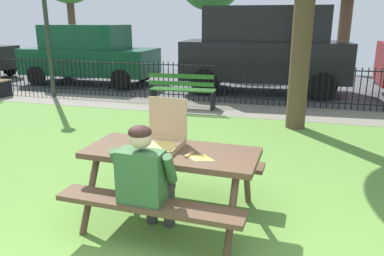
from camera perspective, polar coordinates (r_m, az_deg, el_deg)
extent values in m
cube|color=#6A9C41|center=(4.29, 1.75, -12.71)|extent=(28.00, 11.37, 0.02)
cube|color=gray|center=(8.92, 9.50, 2.59)|extent=(28.00, 1.40, 0.01)
cube|color=#515154|center=(12.72, 11.50, 6.54)|extent=(28.00, 6.38, 0.01)
cube|color=brown|center=(3.86, -3.24, -3.85)|extent=(1.83, 0.83, 0.06)
cube|color=brown|center=(3.48, -6.76, -11.72)|extent=(1.81, 0.35, 0.05)
cube|color=brown|center=(4.50, -0.43, -4.95)|extent=(1.81, 0.35, 0.05)
cylinder|color=brown|center=(3.99, -15.43, -9.75)|extent=(0.09, 0.44, 0.74)
cylinder|color=brown|center=(4.64, -9.89, -5.63)|extent=(0.09, 0.44, 0.74)
cylinder|color=brown|center=(3.47, 6.09, -13.36)|extent=(0.09, 0.44, 0.74)
cylinder|color=brown|center=(4.20, 8.45, -7.96)|extent=(0.09, 0.44, 0.74)
cube|color=tan|center=(3.92, -5.02, -3.01)|extent=(0.47, 0.47, 0.01)
cube|color=silver|center=(3.92, -5.03, -2.92)|extent=(0.44, 0.44, 0.00)
cube|color=tan|center=(3.73, -6.41, -3.63)|extent=(0.44, 0.04, 0.04)
cube|color=tan|center=(4.10, -3.79, -1.71)|extent=(0.44, 0.04, 0.04)
cube|color=tan|center=(4.00, -7.85, -2.28)|extent=(0.04, 0.44, 0.04)
cube|color=tan|center=(3.83, -2.09, -2.98)|extent=(0.04, 0.44, 0.04)
cube|color=tan|center=(4.04, -3.76, 1.64)|extent=(0.44, 0.04, 0.44)
cylinder|color=tan|center=(3.92, -5.03, -2.85)|extent=(0.38, 0.38, 0.01)
cylinder|color=#E9D064|center=(3.91, -5.03, -2.75)|extent=(0.35, 0.35, 0.00)
pyramid|color=#E5CC4B|center=(3.64, 1.20, -4.52)|extent=(0.27, 0.20, 0.01)
cube|color=tan|center=(3.69, -0.46, -4.14)|extent=(0.07, 0.16, 0.02)
cylinder|color=#3B3B3B|center=(3.98, -6.26, -11.49)|extent=(0.12, 0.12, 0.44)
cylinder|color=#3B3B3B|center=(3.70, -7.71, -9.47)|extent=(0.17, 0.43, 0.15)
cylinder|color=#3B3B3B|center=(3.91, -3.52, -11.96)|extent=(0.12, 0.12, 0.44)
cylinder|color=#3B3B3B|center=(3.62, -4.81, -9.95)|extent=(0.17, 0.43, 0.15)
cube|color=#386638|center=(3.39, -7.85, -7.66)|extent=(0.43, 0.24, 0.52)
cylinder|color=#386638|center=(3.50, -11.42, -5.18)|extent=(0.10, 0.21, 0.31)
cylinder|color=#386638|center=(3.29, -3.43, -6.29)|extent=(0.10, 0.21, 0.31)
sphere|color=beige|center=(3.27, -7.95, -1.43)|extent=(0.21, 0.21, 0.21)
ellipsoid|color=#38211C|center=(3.25, -8.06, -0.64)|extent=(0.21, 0.20, 0.12)
cylinder|color=black|center=(9.44, 10.26, 9.15)|extent=(22.54, 0.03, 0.03)
cylinder|color=black|center=(9.57, 10.02, 4.46)|extent=(22.54, 0.03, 0.03)
cylinder|color=black|center=(12.87, -27.49, 7.49)|extent=(0.02, 0.02, 1.03)
cylinder|color=black|center=(12.78, -27.03, 7.50)|extent=(0.02, 0.02, 1.03)
cylinder|color=black|center=(12.68, -26.56, 7.51)|extent=(0.02, 0.02, 1.03)
cylinder|color=black|center=(12.59, -26.08, 7.52)|extent=(0.02, 0.02, 1.03)
cylinder|color=black|center=(12.50, -25.59, 7.52)|extent=(0.02, 0.02, 1.03)
cylinder|color=black|center=(12.41, -25.10, 7.53)|extent=(0.02, 0.02, 1.03)
cylinder|color=black|center=(12.32, -24.59, 7.54)|extent=(0.02, 0.02, 1.03)
cylinder|color=black|center=(12.23, -24.09, 7.54)|extent=(0.02, 0.02, 1.03)
cylinder|color=black|center=(12.14, -23.57, 7.55)|extent=(0.02, 0.02, 1.03)
cylinder|color=black|center=(12.05, -23.05, 7.55)|extent=(0.02, 0.02, 1.03)
cylinder|color=black|center=(11.97, -22.52, 7.55)|extent=(0.02, 0.02, 1.03)
cylinder|color=black|center=(11.88, -21.98, 7.56)|extent=(0.02, 0.02, 1.03)
cylinder|color=black|center=(11.80, -21.43, 7.56)|extent=(0.02, 0.02, 1.03)
cylinder|color=black|center=(11.71, -20.88, 7.56)|extent=(0.02, 0.02, 1.03)
cylinder|color=black|center=(11.63, -20.32, 7.56)|extent=(0.02, 0.02, 1.03)
cylinder|color=black|center=(11.55, -19.75, 7.56)|extent=(0.02, 0.02, 1.03)
cylinder|color=black|center=(11.47, -19.17, 7.56)|extent=(0.02, 0.02, 1.03)
cylinder|color=black|center=(11.39, -18.58, 7.56)|extent=(0.02, 0.02, 1.03)
cylinder|color=black|center=(11.32, -17.99, 7.56)|extent=(0.02, 0.02, 1.03)
cylinder|color=black|center=(11.24, -17.39, 7.56)|extent=(0.02, 0.02, 1.03)
cylinder|color=black|center=(11.16, -16.78, 7.55)|extent=(0.02, 0.02, 1.03)
cylinder|color=black|center=(11.09, -16.16, 7.55)|extent=(0.02, 0.02, 1.03)
cylinder|color=black|center=(11.02, -15.53, 7.55)|extent=(0.02, 0.02, 1.03)
cylinder|color=black|center=(10.95, -14.90, 7.54)|extent=(0.02, 0.02, 1.03)
cylinder|color=black|center=(10.88, -14.25, 7.53)|extent=(0.02, 0.02, 1.03)
cylinder|color=black|center=(10.81, -13.60, 7.52)|extent=(0.02, 0.02, 1.03)
cylinder|color=black|center=(10.74, -12.94, 7.51)|extent=(0.02, 0.02, 1.03)
cylinder|color=black|center=(10.68, -12.28, 7.50)|extent=(0.02, 0.02, 1.03)
cylinder|color=black|center=(10.61, -11.60, 7.49)|extent=(0.02, 0.02, 1.03)
cylinder|color=black|center=(10.55, -10.92, 7.48)|extent=(0.02, 0.02, 1.03)
cylinder|color=black|center=(10.49, -10.23, 7.46)|extent=(0.02, 0.02, 1.03)
cylinder|color=black|center=(10.43, -9.53, 7.45)|extent=(0.02, 0.02, 1.03)
cylinder|color=black|center=(10.37, -8.82, 7.43)|extent=(0.02, 0.02, 1.03)
cylinder|color=black|center=(10.31, -8.10, 7.41)|extent=(0.02, 0.02, 1.03)
cylinder|color=black|center=(10.26, -7.38, 7.39)|extent=(0.02, 0.02, 1.03)
cylinder|color=black|center=(10.21, -6.65, 7.37)|extent=(0.02, 0.02, 1.03)
cylinder|color=black|center=(10.15, -5.91, 7.35)|extent=(0.02, 0.02, 1.03)
cylinder|color=black|center=(10.10, -5.17, 7.33)|extent=(0.02, 0.02, 1.03)
cylinder|color=black|center=(10.06, -4.41, 7.30)|extent=(0.02, 0.02, 1.03)
cylinder|color=black|center=(10.01, -3.65, 7.28)|extent=(0.02, 0.02, 1.03)
cylinder|color=black|center=(9.96, -2.89, 7.25)|extent=(0.02, 0.02, 1.03)
cylinder|color=black|center=(9.92, -2.11, 7.22)|extent=(0.02, 0.02, 1.03)
cylinder|color=black|center=(9.88, -1.33, 7.19)|extent=(0.02, 0.02, 1.03)
cylinder|color=black|center=(9.84, -0.55, 7.15)|extent=(0.02, 0.02, 1.03)
cylinder|color=black|center=(9.80, 0.25, 7.12)|extent=(0.02, 0.02, 1.03)
cylinder|color=black|center=(9.77, 1.04, 7.08)|extent=(0.02, 0.02, 1.03)
cylinder|color=black|center=(9.73, 1.85, 7.05)|extent=(0.02, 0.02, 1.03)
cylinder|color=black|center=(9.70, 2.66, 7.01)|extent=(0.02, 0.02, 1.03)
cylinder|color=black|center=(9.67, 3.47, 6.96)|extent=(0.02, 0.02, 1.03)
cylinder|color=black|center=(9.64, 4.29, 6.92)|extent=(0.02, 0.02, 1.03)
cylinder|color=black|center=(9.62, 5.11, 6.88)|extent=(0.02, 0.02, 1.03)
cylinder|color=black|center=(9.59, 5.94, 6.83)|extent=(0.02, 0.02, 1.03)
cylinder|color=black|center=(9.57, 6.77, 6.78)|extent=(0.02, 0.02, 1.03)
cylinder|color=black|center=(9.55, 7.61, 6.73)|extent=(0.02, 0.02, 1.03)
cylinder|color=black|center=(9.53, 8.44, 6.68)|extent=(0.02, 0.02, 1.03)
cylinder|color=black|center=(9.52, 9.28, 6.63)|extent=(0.02, 0.02, 1.03)
cylinder|color=black|center=(9.50, 10.13, 6.58)|extent=(0.02, 0.02, 1.03)
cylinder|color=black|center=(9.49, 10.97, 6.52)|extent=(0.02, 0.02, 1.03)
cylinder|color=black|center=(9.48, 11.82, 6.46)|extent=(0.02, 0.02, 1.03)
cylinder|color=black|center=(9.47, 12.67, 6.41)|extent=(0.02, 0.02, 1.03)
cylinder|color=black|center=(9.47, 13.52, 6.35)|extent=(0.02, 0.02, 1.03)
cylinder|color=black|center=(9.46, 14.37, 6.28)|extent=(0.02, 0.02, 1.03)
cylinder|color=black|center=(9.46, 15.22, 6.22)|extent=(0.02, 0.02, 1.03)
cylinder|color=black|center=(9.46, 16.07, 6.16)|extent=(0.02, 0.02, 1.03)
cylinder|color=black|center=(9.46, 16.92, 6.09)|extent=(0.02, 0.02, 1.03)
cylinder|color=black|center=(9.47, 17.77, 6.02)|extent=(0.02, 0.02, 1.03)
cylinder|color=black|center=(9.47, 18.62, 5.96)|extent=(0.02, 0.02, 1.03)
cylinder|color=black|center=(9.48, 19.46, 5.89)|extent=(0.02, 0.02, 1.03)
cylinder|color=black|center=(9.49, 20.31, 5.82)|extent=(0.02, 0.02, 1.03)
cylinder|color=black|center=(9.51, 21.15, 5.74)|extent=(0.02, 0.02, 1.03)
cylinder|color=black|center=(9.52, 21.99, 5.67)|extent=(0.02, 0.02, 1.03)
cylinder|color=black|center=(9.54, 22.83, 5.60)|extent=(0.02, 0.02, 1.03)
cylinder|color=black|center=(9.56, 23.66, 5.52)|extent=(0.02, 0.02, 1.03)
cylinder|color=black|center=(9.58, 24.49, 5.45)|extent=(0.02, 0.02, 1.03)
cylinder|color=black|center=(9.60, 25.32, 5.37)|extent=(0.02, 0.02, 1.03)
cylinder|color=black|center=(9.62, 26.14, 5.29)|extent=(0.02, 0.02, 1.03)
cylinder|color=black|center=(9.65, 26.96, 5.22)|extent=(0.02, 0.02, 1.03)
cube|color=black|center=(11.67, -26.85, 5.39)|extent=(0.08, 0.44, 0.44)
cube|color=#2C6925|center=(9.23, -1.18, 6.09)|extent=(1.60, 0.16, 0.04)
cube|color=#2C6925|center=(9.10, -1.40, 5.94)|extent=(1.60, 0.16, 0.04)
cube|color=#2C6925|center=(8.97, -1.63, 5.79)|extent=(1.60, 0.16, 0.04)
cube|color=#2C6925|center=(8.88, -1.74, 6.86)|extent=(1.60, 0.12, 0.11)
cube|color=#2C6925|center=(8.85, -1.75, 8.01)|extent=(1.60, 0.12, 0.11)
cube|color=black|center=(8.94, 3.26, 4.29)|extent=(0.07, 0.44, 0.44)
cube|color=black|center=(9.32, -6.01, 4.72)|extent=(0.07, 0.44, 0.44)
cylinder|color=#2D382D|center=(10.98, -21.45, 13.95)|extent=(0.12, 0.12, 3.67)
cylinder|color=brown|center=(7.46, 16.57, 12.77)|extent=(0.38, 0.38, 3.40)
cylinder|color=black|center=(16.17, -26.37, 8.37)|extent=(0.64, 0.13, 0.64)
cube|color=#114A2D|center=(13.07, -15.41, 9.93)|extent=(4.43, 1.88, 0.84)
cube|color=#114A2D|center=(13.06, -16.07, 13.40)|extent=(2.63, 1.63, 0.76)
cube|color=#262D38|center=(12.61, -12.25, 13.58)|extent=(0.07, 1.53, 0.65)
cylinder|color=black|center=(11.64, -10.98, 7.31)|extent=(0.64, 0.12, 0.64)
cylinder|color=black|center=(13.27, -7.65, 8.53)|extent=(0.64, 0.12, 0.64)
cylinder|color=black|center=(13.20, -22.91, 7.36)|extent=(0.64, 0.12, 0.64)
cylinder|color=black|center=(14.65, -18.68, 8.55)|extent=(0.64, 0.12, 0.64)
cube|color=black|center=(11.25, 11.00, 10.25)|extent=(4.81, 2.23, 1.10)
cube|color=black|center=(11.20, 11.29, 15.50)|extent=(3.50, 1.92, 0.96)
cube|color=#262D38|center=(11.22, 17.13, 15.11)|extent=(0.14, 1.67, 0.82)
cylinder|color=black|center=(10.44, 19.51, 6.01)|extent=(0.77, 0.15, 0.76)
cylinder|color=black|center=(12.36, 18.47, 7.57)|extent=(0.77, 0.15, 0.76)
cylinder|color=black|center=(10.52, 1.88, 7.00)|extent=(0.77, 0.15, 0.76)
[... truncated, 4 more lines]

